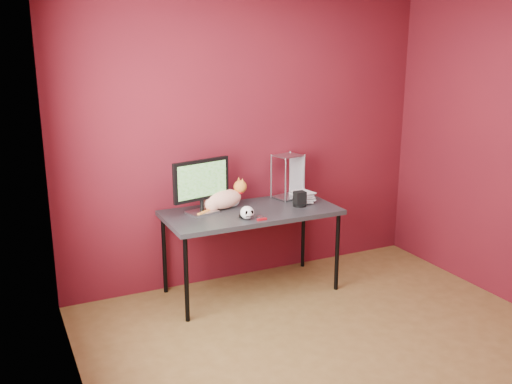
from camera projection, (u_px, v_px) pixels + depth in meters
name	position (u px, v px, depth m)	size (l,w,h in m)	color
room	(364.00, 159.00, 3.59)	(3.52, 3.52, 2.61)	brown
desk	(251.00, 216.00, 4.92)	(1.50, 0.70, 0.75)	black
monitor	(201.00, 184.00, 4.76)	(0.53, 0.22, 0.46)	#A3A4A8
cat	(223.00, 199.00, 4.94)	(0.52, 0.27, 0.25)	#E65F30
skull_mug	(247.00, 213.00, 4.65)	(0.11, 0.11, 0.11)	white
speaker	(300.00, 199.00, 5.02)	(0.12, 0.12, 0.13)	black
book_stack	(296.00, 148.00, 5.04)	(0.19, 0.23, 0.99)	beige
wire_rack	(288.00, 176.00, 5.25)	(0.28, 0.25, 0.41)	#A3A4A8
pocket_knife	(262.00, 219.00, 4.64)	(0.08, 0.02, 0.02)	maroon
black_gadget	(243.00, 216.00, 4.71)	(0.05, 0.03, 0.03)	black
washer	(260.00, 217.00, 4.73)	(0.05, 0.05, 0.00)	#A3A4A8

